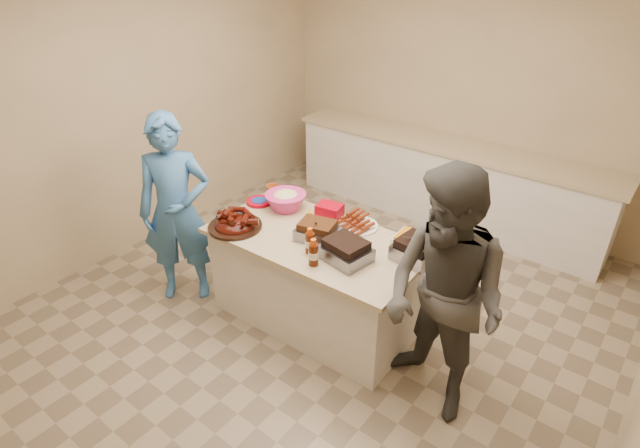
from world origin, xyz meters
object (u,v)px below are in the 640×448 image
Objects in this scene: mustard_bottle at (310,221)px; guest_blue at (189,291)px; roasting_pan at (415,259)px; guest_gray at (429,397)px; plastic_cup at (273,196)px; bbq_bottle_a at (310,253)px; bbq_bottle_b at (314,264)px; rib_platter at (235,227)px; coleslaw_bowl at (286,209)px; island at (316,318)px.

guest_blue is at bearing -147.48° from mustard_bottle.
roasting_pan is 0.98m from guest_gray.
roasting_pan is 0.17× the size of guest_blue.
guest_blue is at bearing -117.40° from plastic_cup.
mustard_bottle is 0.07× the size of guest_blue.
bbq_bottle_a is 0.12× the size of guest_blue.
plastic_cup is (-0.97, 0.62, 0.00)m from bbq_bottle_b.
rib_platter is 0.50m from coleslaw_bowl.
coleslaw_bowl is 1.70× the size of bbq_bottle_a.
guest_gray is at bearing -14.82° from plastic_cup.
mustard_bottle and plastic_cup have the same top height.
guest_blue is (-0.54, -0.15, -0.80)m from rib_platter.
guest_blue is 0.96× the size of guest_gray.
coleslaw_bowl is (0.11, 0.49, 0.00)m from rib_platter.
mustard_bottle is at bearing -9.81° from guest_blue.
guest_gray is (0.94, 0.12, -0.80)m from bbq_bottle_b.
bbq_bottle_b is at bearing -35.78° from coleslaw_bowl.
coleslaw_bowl reaches higher than roasting_pan.
coleslaw_bowl is at bearing 145.55° from bbq_bottle_a.
bbq_bottle_b is 0.13× the size of guest_blue.
roasting_pan reaches higher than guest_gray.
coleslaw_bowl is 0.21× the size of guest_blue.
mustard_bottle is at bearing 48.21° from rib_platter.
bbq_bottle_b is at bearing -36.87° from guest_blue.
mustard_bottle is 0.06× the size of guest_gray.
guest_blue is at bearing -161.26° from island.
island is at bearing 24.25° from rib_platter.
coleslaw_bowl is 0.20× the size of guest_gray.
island is 15.11× the size of plastic_cup.
island is 1.11m from roasting_pan.
rib_platter reaches higher than guest_blue.
island is 1.22m from guest_blue.
roasting_pan is 0.73m from bbq_bottle_b.
mustard_bottle is (0.29, -0.04, 0.00)m from coleslaw_bowl.
bbq_bottle_b reaches higher than plastic_cup.
rib_platter reaches higher than island.
plastic_cup reaches higher than guest_blue.
mustard_bottle is (-0.20, 0.18, 0.80)m from island.
bbq_bottle_b is 0.63m from mustard_bottle.
guest_blue is (-1.24, -0.23, -0.80)m from bbq_bottle_a.
roasting_pan is at bearing 31.70° from bbq_bottle_a.
island is 8.21× the size of bbq_bottle_a.
plastic_cup is (-0.76, 0.33, 0.80)m from island.
guest_gray is at bearing -10.26° from island.
island is 4.82× the size of coleslaw_bowl.
rib_platter is at bearing -75.94° from plastic_cup.
guest_gray is at bearing -13.38° from coleslaw_bowl.
bbq_bottle_b is 1.24m from guest_gray.
island is 0.84m from mustard_bottle.
bbq_bottle_a is at bearing -50.79° from mustard_bottle.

